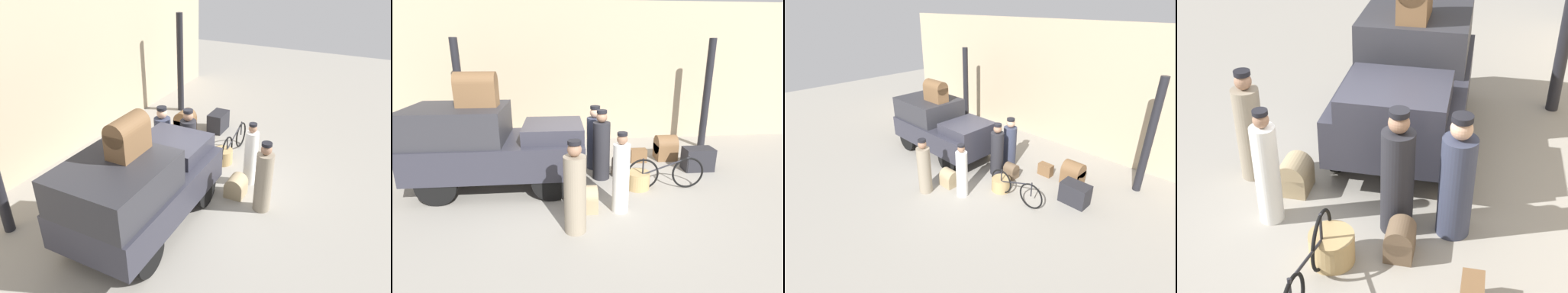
% 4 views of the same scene
% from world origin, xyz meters
% --- Properties ---
extents(ground_plane, '(30.00, 30.00, 0.00)m').
position_xyz_m(ground_plane, '(0.00, 0.00, 0.00)').
color(ground_plane, gray).
extents(station_building_facade, '(16.00, 0.15, 4.50)m').
position_xyz_m(station_building_facade, '(0.00, 4.08, 2.25)').
color(station_building_facade, tan).
rests_on(station_building_facade, ground).
extents(canopy_pillar_left, '(0.22, 0.22, 3.35)m').
position_xyz_m(canopy_pillar_left, '(-3.25, 2.78, 1.68)').
color(canopy_pillar_left, black).
rests_on(canopy_pillar_left, ground).
extents(canopy_pillar_right, '(0.22, 0.22, 3.35)m').
position_xyz_m(canopy_pillar_right, '(4.15, 2.78, 1.68)').
color(canopy_pillar_right, black).
rests_on(canopy_pillar_right, ground).
extents(truck, '(3.72, 1.85, 1.88)m').
position_xyz_m(truck, '(-1.94, 0.37, 1.03)').
color(truck, black).
rests_on(truck, ground).
extents(bicycle, '(1.78, 0.04, 0.78)m').
position_xyz_m(bicycle, '(1.93, -0.15, 0.38)').
color(bicycle, black).
rests_on(bicycle, ground).
extents(wicker_basket, '(0.55, 0.55, 0.39)m').
position_xyz_m(wicker_basket, '(1.32, -0.06, 0.19)').
color(wicker_basket, tan).
rests_on(wicker_basket, ground).
extents(porter_standing_middle, '(0.38, 0.38, 1.66)m').
position_xyz_m(porter_standing_middle, '(-0.19, -1.65, 0.76)').
color(porter_standing_middle, gray).
rests_on(porter_standing_middle, ground).
extents(conductor_in_dark_uniform, '(0.41, 0.41, 1.70)m').
position_xyz_m(conductor_in_dark_uniform, '(0.56, 0.59, 0.77)').
color(conductor_in_dark_uniform, '#232328').
rests_on(conductor_in_dark_uniform, ground).
extents(porter_lifting_near_truck, '(0.32, 0.32, 1.60)m').
position_xyz_m(porter_lifting_near_truck, '(0.72, -1.04, 0.74)').
color(porter_lifting_near_truck, white).
rests_on(porter_lifting_near_truck, ground).
extents(porter_with_bicycle, '(0.43, 0.43, 1.67)m').
position_xyz_m(porter_with_bicycle, '(0.49, 1.30, 0.75)').
color(porter_with_bicycle, '#33384C').
rests_on(porter_with_bicycle, ground).
extents(suitcase_black_upright, '(0.57, 0.55, 0.71)m').
position_xyz_m(suitcase_black_upright, '(2.60, 1.78, 0.34)').
color(suitcase_black_upright, brown).
rests_on(suitcase_black_upright, ground).
extents(trunk_large_brown, '(0.45, 0.24, 0.38)m').
position_xyz_m(trunk_large_brown, '(1.75, 1.59, 0.19)').
color(trunk_large_brown, brown).
rests_on(trunk_large_brown, ground).
extents(suitcase_small_leather, '(0.76, 0.47, 0.59)m').
position_xyz_m(suitcase_small_leather, '(3.17, 0.89, 0.30)').
color(suitcase_small_leather, '#232328').
rests_on(suitcase_small_leather, ground).
extents(trunk_barrel_dark, '(0.38, 0.34, 0.48)m').
position_xyz_m(trunk_barrel_dark, '(1.07, 0.71, 0.23)').
color(trunk_barrel_dark, brown).
rests_on(trunk_barrel_dark, ground).
extents(trunk_umber_medium, '(0.47, 0.44, 0.51)m').
position_xyz_m(trunk_umber_medium, '(0.04, -0.95, 0.23)').
color(trunk_umber_medium, '#9E8966').
rests_on(trunk_umber_medium, ground).
extents(trunk_on_truck_roof, '(0.84, 0.46, 0.73)m').
position_xyz_m(trunk_on_truck_roof, '(-2.15, 0.37, 2.25)').
color(trunk_on_truck_roof, brown).
rests_on(trunk_on_truck_roof, truck).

